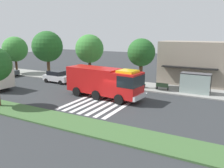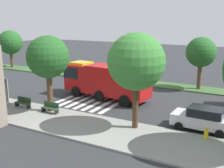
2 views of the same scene
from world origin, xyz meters
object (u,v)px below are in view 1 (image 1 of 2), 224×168
Objects in this scene: bench_near_shelter at (162,86)px; fire_truck at (106,81)px; sidewalk_tree_far_west at (15,49)px; sidewalk_tree_west at (47,47)px; sidewalk_tree_center at (89,49)px; sidewalk_tree_east at (141,53)px; fire_hydrant at (62,77)px; parked_car_mid at (57,77)px; bus_stop_shelter at (195,79)px; parked_car_west at (6,71)px; bench_west_of_shelter at (139,84)px.

fire_truck is at bearing -125.99° from bench_near_shelter.
sidewalk_tree_far_west is 7.80m from sidewalk_tree_west.
sidewalk_tree_east is at bearing 0.00° from sidewalk_tree_center.
bench_near_shelter reaches higher than fire_hydrant.
sidewalk_tree_center is (4.46, 2.20, 4.15)m from parked_car_mid.
sidewalk_tree_east reaches higher than parked_car_mid.
bus_stop_shelter is (19.42, 2.59, 0.99)m from parked_car_mid.
parked_car_mid is at bearing -30.50° from sidewalk_tree_west.
bench_near_shelter is (26.97, 2.61, -0.31)m from parked_car_west.
sidewalk_tree_west is at bearing -180.00° from sidewalk_tree_east.
fire_truck is 22.61m from parked_car_west.
sidewalk_tree_west is at bearing 180.00° from sidewalk_tree_center.
bench_west_of_shelter reaches higher than fire_hydrant.
sidewalk_tree_center is at bearing -177.87° from bench_near_shelter.
bus_stop_shelter reaches higher than fire_hydrant.
bus_stop_shelter is at bearing 0.98° from sidewalk_tree_west.
sidewalk_tree_far_west is 9.37× the size of fire_hydrant.
bus_stop_shelter is 31.03m from sidewalk_tree_far_west.
sidewalk_tree_far_west reaches higher than bench_west_of_shelter.
sidewalk_tree_east is at bearing 0.00° from sidewalk_tree_west.
sidewalk_tree_center reaches higher than fire_hydrant.
sidewalk_tree_west reaches higher than parked_car_mid.
fire_hydrant is at bearing -8.95° from sidewalk_tree_west.
sidewalk_tree_center is at bearing -180.00° from sidewalk_tree_east.
bench_near_shelter is 0.21× the size of sidewalk_tree_west.
sidewalk_tree_west is (-15.95, -0.41, 4.56)m from bench_west_of_shelter.
fire_hydrant is (-12.78, -0.91, -0.10)m from bench_west_of_shelter.
fire_hydrant is at bearing 8.80° from parked_car_west.
fire_truck is at bearing -9.92° from parked_car_west.
parked_car_west reaches higher than fire_hydrant.
fire_hydrant is at bearing -175.94° from bench_west_of_shelter.
sidewalk_tree_east reaches higher than bench_near_shelter.
parked_car_mid is at bearing -71.81° from fire_hydrant.
fire_truck is 6.98m from sidewalk_tree_east.
bus_stop_shelter is 20.05m from fire_hydrant.
sidewalk_tree_east is (1.85, 6.09, 2.85)m from fire_truck.
parked_car_west is 24.51m from sidewalk_tree_east.
sidewalk_tree_far_west is 11.65m from fire_hydrant.
bus_stop_shelter is 5.00× the size of fire_hydrant.
sidewalk_tree_east is at bearing -176.69° from bus_stop_shelter.
bench_near_shelter is 2.29× the size of fire_hydrant.
sidewalk_tree_center reaches higher than fire_truck.
bench_west_of_shelter is 16.60m from sidewalk_tree_west.
bench_west_of_shelter is at bearing 179.92° from bus_stop_shelter.
sidewalk_tree_far_west is at bearing 88.90° from parked_car_west.
parked_car_mid is 6.29× the size of fire_hydrant.
sidewalk_tree_center reaches higher than bench_near_shelter.
parked_car_west is 0.69× the size of sidewalk_tree_east.
bench_near_shelter is (4.72, 6.50, -1.38)m from fire_truck.
parked_car_mid reaches higher than bench_near_shelter.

